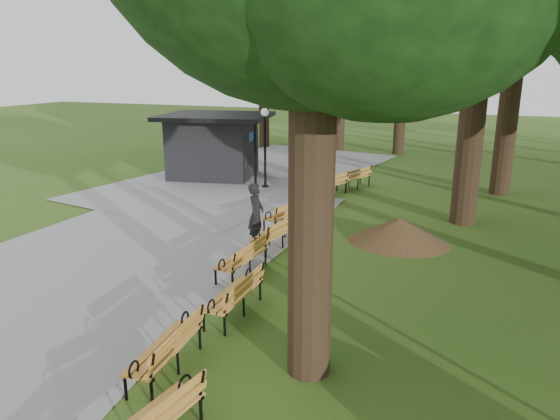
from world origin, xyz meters
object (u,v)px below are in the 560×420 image
at_px(bench_3, 234,295).
at_px(bench_7, 315,198).
at_px(bench_5, 276,233).
at_px(dirt_mound, 399,230).
at_px(bench_8, 329,185).
at_px(person, 256,214).
at_px(bench_2, 165,348).
at_px(bench_4, 242,258).
at_px(bench_6, 287,214).
at_px(lamp_post, 265,131).
at_px(bench_9, 353,178).
at_px(kiosk, 213,146).

bearing_deg(bench_3, bench_7, -173.85).
distance_m(bench_5, bench_7, 4.08).
bearing_deg(dirt_mound, bench_8, 126.45).
bearing_deg(person, bench_8, -10.04).
height_order(bench_3, bench_5, same).
xyz_separation_m(bench_2, bench_5, (-0.52, 6.19, 0.00)).
height_order(bench_4, bench_8, same).
distance_m(dirt_mound, bench_2, 8.27).
relative_size(bench_5, bench_7, 1.00).
bearing_deg(bench_7, bench_5, 6.16).
distance_m(bench_3, bench_7, 8.08).
height_order(bench_5, bench_6, same).
bearing_deg(bench_8, lamp_post, -75.52).
relative_size(lamp_post, bench_2, 1.70).
xyz_separation_m(bench_5, bench_9, (0.31, 7.80, 0.00)).
height_order(bench_4, bench_5, same).
bearing_deg(bench_8, bench_5, 24.25).
height_order(dirt_mound, bench_4, bench_4).
height_order(dirt_mound, bench_7, bench_7).
distance_m(kiosk, bench_3, 13.48).
bearing_deg(bench_7, dirt_mound, 57.31).
height_order(kiosk, bench_4, kiosk).
xyz_separation_m(bench_2, bench_9, (-0.22, 13.99, 0.00)).
relative_size(bench_5, bench_9, 1.00).
relative_size(bench_2, bench_4, 1.00).
distance_m(kiosk, bench_5, 9.83).
relative_size(bench_3, bench_4, 1.00).
relative_size(bench_4, bench_6, 1.00).
xyz_separation_m(bench_3, bench_8, (-0.93, 10.16, 0.00)).
height_order(bench_4, bench_9, same).
bearing_deg(bench_9, bench_5, 19.40).
xyz_separation_m(kiosk, bench_7, (5.88, -3.62, -0.97)).
bearing_deg(bench_6, bench_5, 30.84).
height_order(person, bench_9, person).
bearing_deg(bench_9, bench_8, 1.78).
relative_size(bench_3, bench_8, 1.00).
height_order(bench_3, bench_7, same).
height_order(kiosk, dirt_mound, kiosk).
xyz_separation_m(bench_3, bench_7, (-0.82, 8.04, 0.00)).
xyz_separation_m(dirt_mound, bench_9, (-2.77, 6.13, 0.07)).
distance_m(bench_6, bench_8, 4.36).
xyz_separation_m(bench_7, bench_9, (0.46, 3.72, 0.00)).
xyz_separation_m(bench_2, bench_6, (-0.87, 8.03, 0.00)).
bearing_deg(kiosk, dirt_mound, -44.55).
relative_size(dirt_mound, bench_5, 1.25).
xyz_separation_m(bench_6, bench_7, (0.19, 2.23, 0.00)).
bearing_deg(bench_8, bench_4, 23.20).
distance_m(bench_2, bench_4, 4.18).
relative_size(lamp_post, bench_7, 1.70).
bearing_deg(bench_6, bench_4, 24.36).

